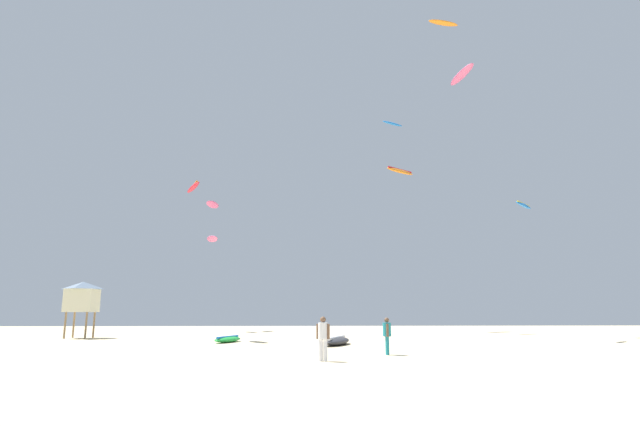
% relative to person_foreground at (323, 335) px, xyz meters
% --- Properties ---
extents(ground_plane, '(120.00, 120.00, 0.00)m').
position_rel_person_foreground_xyz_m(ground_plane, '(0.72, -5.26, -0.99)').
color(ground_plane, beige).
extents(person_foreground, '(0.51, 0.38, 1.70)m').
position_rel_person_foreground_xyz_m(person_foreground, '(0.00, 0.00, 0.00)').
color(person_foreground, silver).
rests_on(person_foreground, ground).
extents(person_midground, '(0.37, 0.54, 1.63)m').
position_rel_person_foreground_xyz_m(person_midground, '(3.03, 2.89, -0.04)').
color(person_midground, teal).
rests_on(person_midground, ground).
extents(kite_grounded_near, '(2.44, 4.36, 0.51)m').
position_rel_person_foreground_xyz_m(kite_grounded_near, '(1.37, 10.12, -0.75)').
color(kite_grounded_near, '#2D2D33').
rests_on(kite_grounded_near, ground).
extents(kite_grounded_mid, '(1.90, 3.49, 0.42)m').
position_rel_person_foreground_xyz_m(kite_grounded_mid, '(-5.30, 13.17, -0.80)').
color(kite_grounded_mid, green).
rests_on(kite_grounded_mid, ground).
extents(lifeguard_tower, '(2.30, 2.30, 4.15)m').
position_rel_person_foreground_xyz_m(lifeguard_tower, '(-17.05, 19.36, 2.06)').
color(lifeguard_tower, '#8C704C').
rests_on(lifeguard_tower, ground).
extents(kite_aloft_0, '(2.69, 2.02, 0.56)m').
position_rel_person_foreground_xyz_m(kite_aloft_0, '(9.09, 30.14, 20.45)').
color(kite_aloft_0, blue).
extents(kite_aloft_1, '(1.57, 3.32, 0.76)m').
position_rel_person_foreground_xyz_m(kite_aloft_1, '(-10.36, 36.26, 12.82)').
color(kite_aloft_1, '#E5598C').
extents(kite_aloft_2, '(1.68, 4.48, 0.80)m').
position_rel_person_foreground_xyz_m(kite_aloft_2, '(13.90, 21.96, 22.09)').
color(kite_aloft_2, '#E5598C').
extents(kite_aloft_3, '(2.17, 2.20, 0.60)m').
position_rel_person_foreground_xyz_m(kite_aloft_3, '(15.28, 14.69, 8.46)').
color(kite_aloft_3, blue).
extents(kite_aloft_4, '(2.09, 3.43, 0.70)m').
position_rel_person_foreground_xyz_m(kite_aloft_4, '(-9.69, 32.76, 8.42)').
color(kite_aloft_4, '#E5598C').
extents(kite_aloft_5, '(3.96, 3.34, 0.85)m').
position_rel_person_foreground_xyz_m(kite_aloft_5, '(10.57, 34.04, 16.38)').
color(kite_aloft_5, orange).
extents(kite_aloft_6, '(1.83, 3.02, 0.75)m').
position_rel_person_foreground_xyz_m(kite_aloft_6, '(-8.57, 16.32, 9.88)').
color(kite_aloft_6, red).
extents(kite_aloft_7, '(2.80, 1.38, 0.36)m').
position_rel_person_foreground_xyz_m(kite_aloft_7, '(11.05, 17.62, 24.51)').
color(kite_aloft_7, orange).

